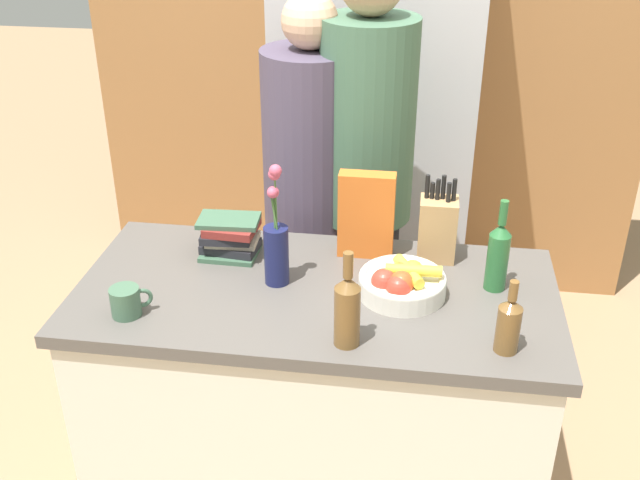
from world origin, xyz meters
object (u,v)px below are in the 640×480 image
(flower_vase, at_px, (276,245))
(cereal_box, at_px, (366,215))
(book_stack, at_px, (230,236))
(coffee_mug, at_px, (127,302))
(refrigerator, at_px, (376,114))
(fruit_bowl, at_px, (402,282))
(knife_block, at_px, (438,228))
(bottle_oil, at_px, (347,309))
(bottle_wine, at_px, (509,324))
(bottle_vinegar, at_px, (498,255))
(person_at_sink, at_px, (311,193))
(person_in_blue, at_px, (366,177))

(flower_vase, relative_size, cereal_box, 1.36)
(flower_vase, bearing_deg, book_stack, 140.18)
(cereal_box, relative_size, coffee_mug, 2.52)
(refrigerator, relative_size, fruit_bowl, 7.89)
(fruit_bowl, bearing_deg, knife_block, 68.12)
(bottle_oil, height_order, bottle_wine, bottle_oil)
(refrigerator, distance_m, cereal_box, 1.03)
(refrigerator, bearing_deg, bottle_oil, -88.29)
(flower_vase, bearing_deg, fruit_bowl, -3.32)
(book_stack, xyz_separation_m, bottle_vinegar, (0.83, -0.09, 0.05))
(fruit_bowl, height_order, bottle_oil, bottle_oil)
(cereal_box, relative_size, bottle_vinegar, 0.98)
(knife_block, bearing_deg, refrigerator, 105.07)
(flower_vase, xyz_separation_m, cereal_box, (0.25, 0.21, 0.01))
(bottle_wine, height_order, person_at_sink, person_at_sink)
(refrigerator, xyz_separation_m, book_stack, (-0.38, -1.09, -0.06))
(fruit_bowl, xyz_separation_m, bottle_vinegar, (0.27, 0.08, 0.07))
(bottle_vinegar, height_order, person_in_blue, person_in_blue)
(knife_block, xyz_separation_m, book_stack, (-0.65, -0.07, -0.04))
(refrigerator, distance_m, flower_vase, 1.25)
(bottle_oil, distance_m, bottle_vinegar, 0.53)
(book_stack, bearing_deg, flower_vase, -39.82)
(fruit_bowl, xyz_separation_m, knife_block, (0.10, 0.24, 0.06))
(fruit_bowl, relative_size, person_in_blue, 0.14)
(cereal_box, xyz_separation_m, person_in_blue, (-0.03, 0.36, -0.03))
(knife_block, bearing_deg, book_stack, -173.80)
(cereal_box, bearing_deg, person_at_sink, 122.48)
(cereal_box, distance_m, coffee_mug, 0.77)
(flower_vase, height_order, bottle_wine, flower_vase)
(bottle_oil, bearing_deg, book_stack, 134.58)
(bottle_vinegar, bearing_deg, fruit_bowl, -163.32)
(flower_vase, bearing_deg, bottle_wine, -20.81)
(book_stack, distance_m, bottle_wine, 0.93)
(refrigerator, relative_size, person_in_blue, 1.14)
(coffee_mug, bearing_deg, person_in_blue, 53.49)
(knife_block, distance_m, coffee_mug, 0.97)
(bottle_vinegar, bearing_deg, flower_vase, -174.69)
(knife_block, height_order, person_in_blue, person_in_blue)
(coffee_mug, height_order, bottle_oil, bottle_oil)
(refrigerator, relative_size, coffee_mug, 18.10)
(person_in_blue, bearing_deg, person_at_sink, 176.96)
(cereal_box, xyz_separation_m, coffee_mug, (-0.63, -0.44, -0.10))
(fruit_bowl, bearing_deg, refrigerator, 97.97)
(fruit_bowl, distance_m, bottle_wine, 0.37)
(coffee_mug, bearing_deg, bottle_vinegar, 15.88)
(refrigerator, relative_size, cereal_box, 7.19)
(person_in_blue, bearing_deg, flower_vase, -111.69)
(fruit_bowl, relative_size, coffee_mug, 2.29)
(refrigerator, height_order, bottle_vinegar, refrigerator)
(bottle_oil, xyz_separation_m, bottle_wine, (0.41, 0.03, -0.03))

